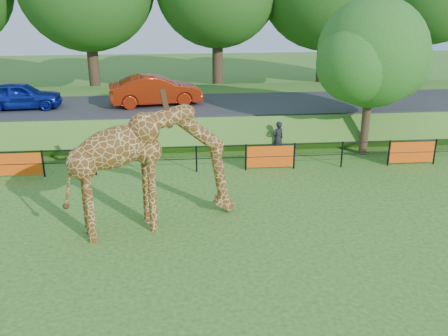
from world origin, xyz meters
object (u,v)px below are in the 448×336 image
at_px(car_blue, 21,96).
at_px(tree_east, 374,57).
at_px(giraffe, 153,168).
at_px(car_red, 156,90).
at_px(visitor, 278,139).

bearing_deg(car_blue, tree_east, -108.48).
height_order(giraffe, car_red, giraffe).
relative_size(car_blue, tree_east, 0.57).
bearing_deg(giraffe, visitor, 32.76).
height_order(giraffe, car_blue, giraffe).
bearing_deg(visitor, giraffe, 27.48).
distance_m(visitor, tree_east, 5.28).
bearing_deg(tree_east, car_red, 155.05).
distance_m(car_blue, visitor, 12.64).
bearing_deg(car_blue, visitor, -112.55).
bearing_deg(giraffe, tree_east, 16.22).
xyz_separation_m(visitor, tree_east, (3.94, -0.11, 3.51)).
xyz_separation_m(car_blue, tree_east, (15.85, -4.14, 2.21)).
xyz_separation_m(giraffe, car_red, (-0.29, 10.64, 0.27)).
relative_size(car_blue, car_red, 0.84).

